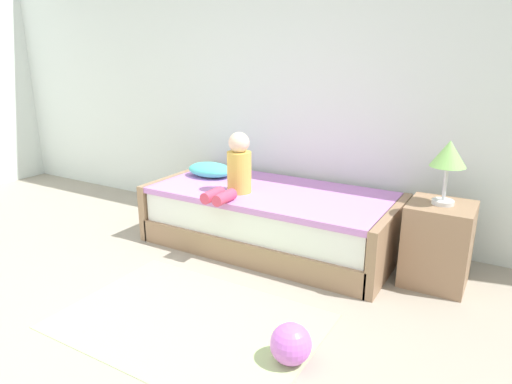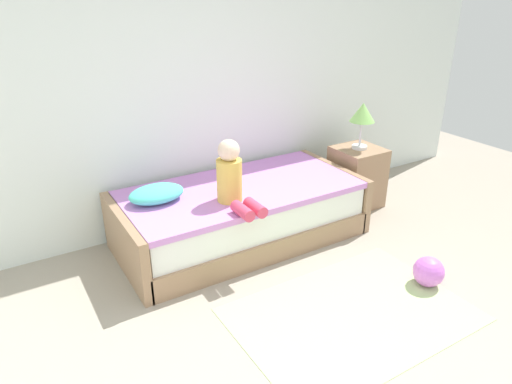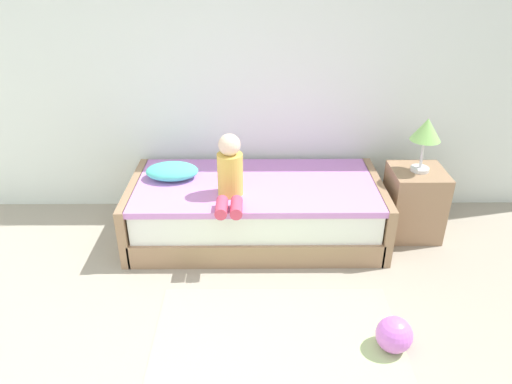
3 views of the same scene
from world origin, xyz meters
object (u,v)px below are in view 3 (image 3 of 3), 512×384
bed (256,210)px  pillow (172,171)px  toy_ball (394,335)px  child_figure (230,173)px  nightstand (414,202)px  table_lamp (426,132)px

bed → pillow: 0.78m
toy_ball → pillow: bearing=137.4°
child_figure → pillow: 0.62m
bed → child_figure: bearing=-131.3°
pillow → child_figure: bearing=-33.2°
bed → nightstand: bearing=0.9°
pillow → toy_ball: size_ratio=1.92×
toy_ball → child_figure: bearing=133.7°
child_figure → pillow: size_ratio=1.16×
table_lamp → toy_ball: 1.66m
nightstand → toy_ball: (-0.50, -1.35, -0.19)m
child_figure → bed: bearing=48.7°
nightstand → pillow: size_ratio=1.36×
nightstand → child_figure: 1.62m
table_lamp → toy_ball: (-0.50, -1.35, -0.82)m
bed → pillow: bearing=171.9°
toy_ball → nightstand: bearing=69.7°
child_figure → pillow: (-0.50, 0.33, -0.14)m
nightstand → table_lamp: bearing=0.0°
pillow → toy_ball: 2.16m
pillow → toy_ball: (1.55, -1.43, -0.45)m
nightstand → table_lamp: table_lamp is taller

